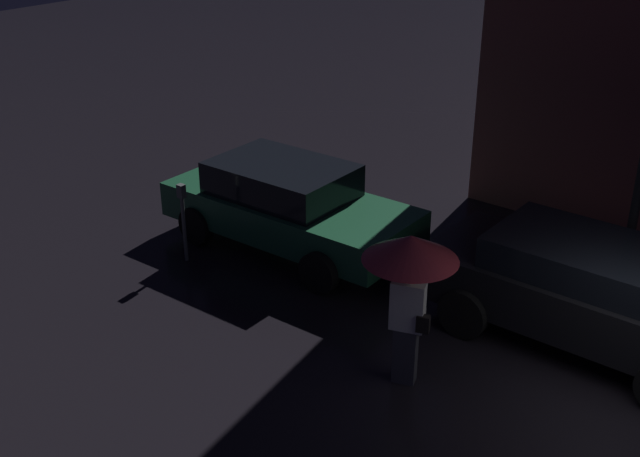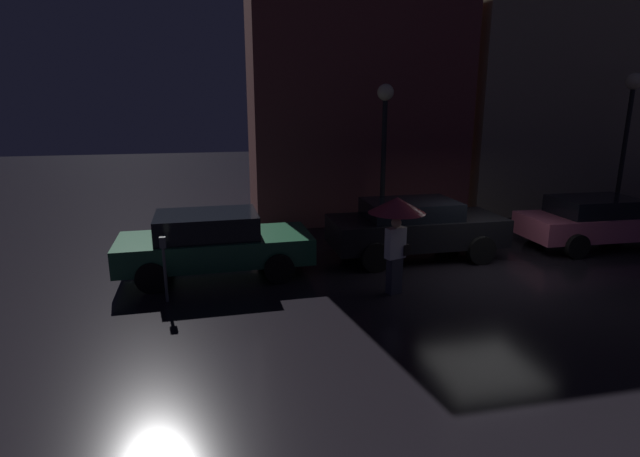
# 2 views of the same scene
# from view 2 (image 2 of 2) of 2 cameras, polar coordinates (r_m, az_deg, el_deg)

# --- Properties ---
(ground_plane) EXTENTS (60.00, 60.00, 0.00)m
(ground_plane) POSITION_cam_2_polar(r_m,az_deg,el_deg) (12.32, 19.01, -4.80)
(ground_plane) COLOR black
(building_facade_left) EXTENTS (6.99, 3.00, 8.71)m
(building_facade_left) POSITION_cam_2_polar(r_m,az_deg,el_deg) (17.09, 4.22, 15.92)
(building_facade_left) COLOR brown
(building_facade_left) RESTS_ON ground
(building_facade_right) EXTENTS (8.97, 3.00, 9.70)m
(building_facade_right) POSITION_cam_2_polar(r_m,az_deg,el_deg) (20.99, 27.46, 15.47)
(building_facade_right) COLOR gray
(building_facade_right) RESTS_ON ground
(parked_car_green) EXTENTS (4.35, 2.00, 1.45)m
(parked_car_green) POSITION_cam_2_polar(r_m,az_deg,el_deg) (11.60, -12.08, -1.57)
(parked_car_green) COLOR #1E5638
(parked_car_green) RESTS_ON ground
(parked_car_black) EXTENTS (4.36, 1.97, 1.47)m
(parked_car_black) POSITION_cam_2_polar(r_m,az_deg,el_deg) (12.82, 10.78, 0.18)
(parked_car_black) COLOR black
(parked_car_black) RESTS_ON ground
(parked_car_pink) EXTENTS (4.20, 1.90, 1.37)m
(parked_car_pink) POSITION_cam_2_polar(r_m,az_deg,el_deg) (15.51, 29.11, 0.78)
(parked_car_pink) COLOR #DB6684
(parked_car_pink) RESTS_ON ground
(pedestrian_with_umbrella) EXTENTS (1.15, 1.15, 2.03)m
(pedestrian_with_umbrella) POSITION_cam_2_polar(r_m,az_deg,el_deg) (10.09, 8.75, 1.52)
(pedestrian_with_umbrella) COLOR #383842
(pedestrian_with_umbrella) RESTS_ON ground
(parking_meter) EXTENTS (0.12, 0.10, 1.33)m
(parking_meter) POSITION_cam_2_polar(r_m,az_deg,el_deg) (10.25, -17.38, -3.69)
(parking_meter) COLOR #4C5154
(parking_meter) RESTS_ON ground
(street_lamp_near) EXTENTS (0.46, 0.46, 4.34)m
(street_lamp_near) POSITION_cam_2_polar(r_m,az_deg,el_deg) (14.36, 7.37, 11.38)
(street_lamp_near) COLOR black
(street_lamp_near) RESTS_ON ground
(street_lamp_far) EXTENTS (0.51, 0.51, 4.74)m
(street_lamp_far) POSITION_cam_2_polar(r_m,az_deg,el_deg) (19.02, 31.90, 11.36)
(street_lamp_far) COLOR black
(street_lamp_far) RESTS_ON ground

